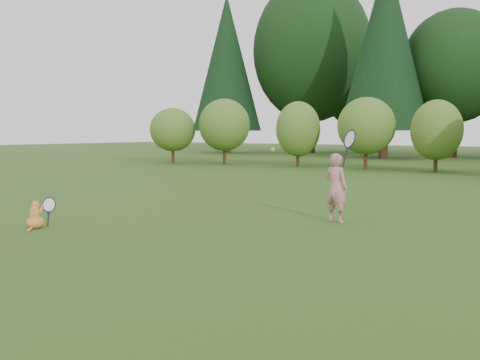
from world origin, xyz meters
The scene contains 5 objects.
ground centered at (0.00, 0.00, 0.00)m, with size 100.00×100.00×0.00m, color #214914.
shrub_row centered at (0.00, 13.00, 1.40)m, with size 28.00×3.00×2.80m, color #466E22, non-canonical shape.
child centered at (1.28, 1.93, 0.58)m, with size 0.66×0.46×1.64m.
cat centered at (-2.17, -1.13, 0.22)m, with size 0.40×0.63×0.57m.
tennis_ball centered at (0.69, 0.95, 1.17)m, with size 0.07×0.07×0.07m.
Camera 1 is at (4.85, -5.84, 1.43)m, focal length 40.00 mm.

